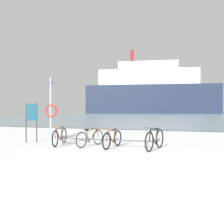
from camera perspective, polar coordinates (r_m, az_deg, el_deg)
The scene contains 9 objects.
ground at distance 59.62m, azimuth 14.98°, elevation -0.92°, with size 80.00×132.00×0.08m.
bike_rack at distance 8.60m, azimuth -2.41°, elevation -7.31°, with size 3.84×0.13×0.31m.
bicycle_0 at distance 9.33m, azimuth -13.47°, elevation -6.21°, with size 0.49×1.71×0.77m.
bicycle_1 at distance 8.80m, azimuth -5.69°, elevation -6.69°, with size 0.63×1.56×0.73m.
bicycle_2 at distance 8.39m, azimuth 0.11°, elevation -7.04°, with size 0.47×1.58×0.74m.
bicycle_3 at distance 8.10m, azimuth 11.11°, elevation -7.06°, with size 0.61×1.62×0.82m.
info_sign at distance 10.39m, azimuth -20.33°, elevation -0.92°, with size 0.55×0.14×1.77m.
rescue_post at distance 11.70m, azimuth -15.72°, elevation 0.68°, with size 0.72×0.11×3.10m.
ferry_ship at distance 92.10m, azimuth 9.84°, elevation 5.14°, with size 54.01×16.36×26.48m.
Camera 1 is at (1.38, -5.69, 1.44)m, focal length 35.01 mm.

